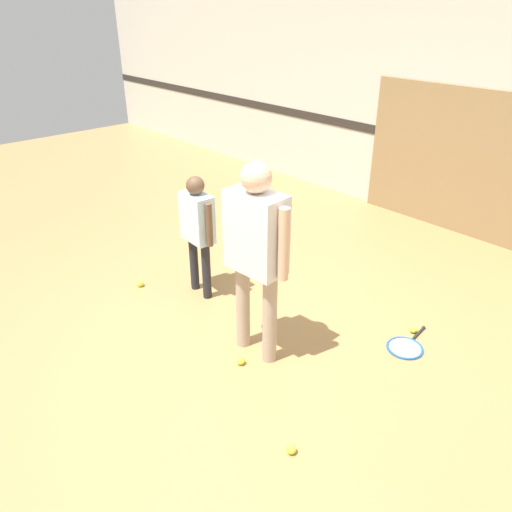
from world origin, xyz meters
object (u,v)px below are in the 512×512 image
object	(u,v)px
tennis_ball_stray_left	(291,449)
tennis_ball_stray_right	(140,284)
person_student_left	(198,224)
racket_spare_on_floor	(406,347)
tennis_ball_by_spare_racket	(414,330)
tennis_ball_near_instructor	(241,361)
person_instructor	(256,243)

from	to	relation	value
tennis_ball_stray_left	tennis_ball_stray_right	distance (m)	2.51
person_student_left	racket_spare_on_floor	world-z (taller)	person_student_left
tennis_ball_by_spare_racket	tennis_ball_stray_right	bearing A→B (deg)	-149.53
tennis_ball_near_instructor	tennis_ball_stray_left	bearing A→B (deg)	-20.76
tennis_ball_by_spare_racket	tennis_ball_stray_left	size ratio (longest dim) A/B	1.00
person_student_left	tennis_ball_stray_right	size ratio (longest dim) A/B	18.21
tennis_ball_stray_right	tennis_ball_stray_left	bearing A→B (deg)	-8.49
person_student_left	tennis_ball_near_instructor	bearing A→B (deg)	-17.69
tennis_ball_stray_left	tennis_ball_stray_right	xyz separation A→B (m)	(-2.48, 0.37, 0.00)
tennis_ball_by_spare_racket	person_student_left	bearing A→B (deg)	-151.78
person_instructor	tennis_ball_stray_right	xyz separation A→B (m)	(-1.56, -0.17, -0.97)
person_instructor	tennis_ball_stray_right	world-z (taller)	person_instructor
racket_spare_on_floor	tennis_ball_stray_left	distance (m)	1.50
person_student_left	tennis_ball_stray_left	bearing A→B (deg)	-17.42
tennis_ball_near_instructor	tennis_ball_stray_left	xyz separation A→B (m)	(0.88, -0.33, 0.00)
person_instructor	person_student_left	size ratio (longest dim) A/B	1.35
tennis_ball_stray_left	person_student_left	bearing A→B (deg)	158.91
tennis_ball_near_instructor	tennis_ball_stray_left	distance (m)	0.94
racket_spare_on_floor	person_instructor	bearing A→B (deg)	132.31
tennis_ball_near_instructor	tennis_ball_by_spare_racket	distance (m)	1.56
tennis_ball_near_instructor	person_instructor	bearing A→B (deg)	102.01
racket_spare_on_floor	tennis_ball_stray_right	xyz separation A→B (m)	(-2.38, -1.12, 0.02)
tennis_ball_by_spare_racket	tennis_ball_near_instructor	bearing A→B (deg)	-116.68
tennis_ball_near_instructor	tennis_ball_by_spare_racket	xyz separation A→B (m)	(0.70, 1.39, 0.00)
person_instructor	racket_spare_on_floor	size ratio (longest dim) A/B	2.90
racket_spare_on_floor	tennis_ball_by_spare_racket	world-z (taller)	tennis_ball_by_spare_racket
person_instructor	tennis_ball_stray_right	bearing A→B (deg)	-177.81
person_instructor	tennis_ball_near_instructor	bearing A→B (deg)	-81.87
tennis_ball_by_spare_racket	tennis_ball_stray_left	xyz separation A→B (m)	(0.18, -1.73, 0.00)
tennis_ball_by_spare_racket	tennis_ball_stray_right	world-z (taller)	same
tennis_ball_stray_left	tennis_ball_by_spare_racket	bearing A→B (deg)	96.02
person_instructor	person_student_left	xyz separation A→B (m)	(-1.05, 0.23, -0.26)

